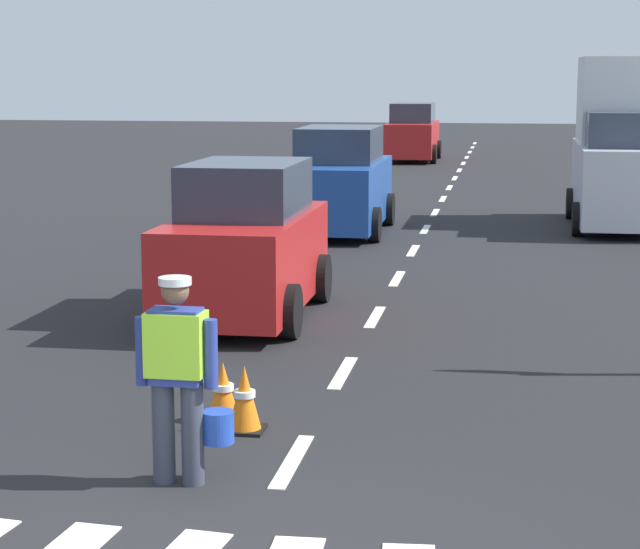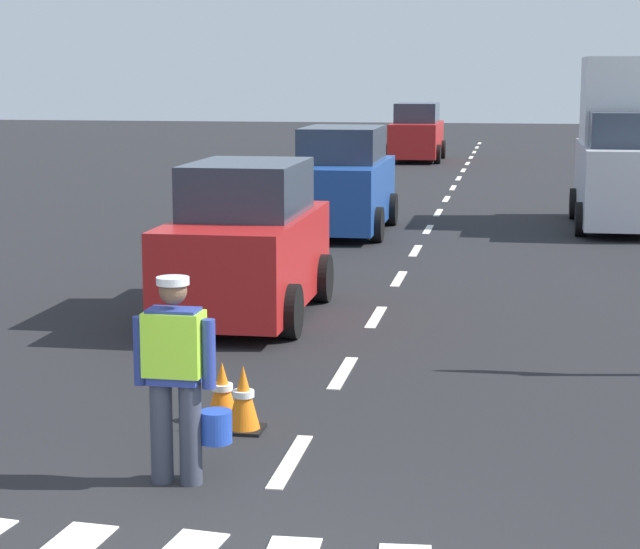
{
  "view_description": "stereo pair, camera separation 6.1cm",
  "coord_description": "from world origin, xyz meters",
  "px_view_note": "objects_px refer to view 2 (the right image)",
  "views": [
    {
      "loc": [
        1.78,
        -6.72,
        3.25
      ],
      "look_at": [
        -0.24,
        5.61,
        1.1
      ],
      "focal_mm": 66.6,
      "sensor_mm": 36.0,
      "label": 1
    },
    {
      "loc": [
        1.84,
        -6.71,
        3.25
      ],
      "look_at": [
        -0.24,
        5.61,
        1.1
      ],
      "focal_mm": 66.6,
      "sensor_mm": 36.0,
      "label": 2
    }
  ],
  "objects_px": {
    "road_worker": "(178,369)",
    "car_oncoming_second": "(342,184)",
    "delivery_truck": "(627,150)",
    "traffic_cone_near": "(243,399)",
    "car_oncoming_third": "(417,134)",
    "car_oncoming_lead": "(246,246)",
    "traffic_cone_far": "(222,392)"
  },
  "relations": [
    {
      "from": "road_worker",
      "to": "delivery_truck",
      "type": "bearing_deg",
      "value": 74.06
    },
    {
      "from": "traffic_cone_near",
      "to": "car_oncoming_third",
      "type": "height_order",
      "value": "car_oncoming_third"
    },
    {
      "from": "road_worker",
      "to": "car_oncoming_second",
      "type": "distance_m",
      "value": 15.03
    },
    {
      "from": "delivery_truck",
      "to": "car_oncoming_lead",
      "type": "bearing_deg",
      "value": -118.98
    },
    {
      "from": "traffic_cone_near",
      "to": "car_oncoming_third",
      "type": "xyz_separation_m",
      "value": [
        -1.33,
        33.35,
        0.67
      ]
    },
    {
      "from": "delivery_truck",
      "to": "car_oncoming_second",
      "type": "distance_m",
      "value": 6.07
    },
    {
      "from": "car_oncoming_lead",
      "to": "car_oncoming_third",
      "type": "bearing_deg",
      "value": 90.4
    },
    {
      "from": "delivery_truck",
      "to": "car_oncoming_lead",
      "type": "distance_m",
      "value": 11.89
    },
    {
      "from": "car_oncoming_third",
      "to": "car_oncoming_second",
      "type": "relative_size",
      "value": 1.02
    },
    {
      "from": "delivery_truck",
      "to": "car_oncoming_lead",
      "type": "relative_size",
      "value": 1.19
    },
    {
      "from": "traffic_cone_far",
      "to": "car_oncoming_second",
      "type": "relative_size",
      "value": 0.14
    },
    {
      "from": "traffic_cone_near",
      "to": "road_worker",
      "type": "bearing_deg",
      "value": -97.49
    },
    {
      "from": "traffic_cone_near",
      "to": "car_oncoming_lead",
      "type": "relative_size",
      "value": 0.16
    },
    {
      "from": "road_worker",
      "to": "delivery_truck",
      "type": "xyz_separation_m",
      "value": [
        4.81,
        16.84,
        0.68
      ]
    },
    {
      "from": "delivery_truck",
      "to": "car_oncoming_second",
      "type": "relative_size",
      "value": 1.1
    },
    {
      "from": "car_oncoming_second",
      "to": "car_oncoming_third",
      "type": "bearing_deg",
      "value": 90.58
    },
    {
      "from": "traffic_cone_near",
      "to": "car_oncoming_lead",
      "type": "xyz_separation_m",
      "value": [
        -1.13,
        5.03,
        0.65
      ]
    },
    {
      "from": "traffic_cone_near",
      "to": "traffic_cone_far",
      "type": "relative_size",
      "value": 1.08
    },
    {
      "from": "road_worker",
      "to": "delivery_truck",
      "type": "distance_m",
      "value": 17.53
    },
    {
      "from": "traffic_cone_near",
      "to": "car_oncoming_second",
      "type": "distance_m",
      "value": 13.63
    },
    {
      "from": "car_oncoming_second",
      "to": "traffic_cone_far",
      "type": "bearing_deg",
      "value": -86.29
    },
    {
      "from": "car_oncoming_lead",
      "to": "delivery_truck",
      "type": "bearing_deg",
      "value": 61.02
    },
    {
      "from": "delivery_truck",
      "to": "traffic_cone_near",
      "type": "bearing_deg",
      "value": -106.69
    },
    {
      "from": "traffic_cone_far",
      "to": "road_worker",
      "type": "bearing_deg",
      "value": -87.26
    },
    {
      "from": "car_oncoming_lead",
      "to": "car_oncoming_third",
      "type": "distance_m",
      "value": 28.32
    },
    {
      "from": "traffic_cone_far",
      "to": "car_oncoming_third",
      "type": "relative_size",
      "value": 0.13
    },
    {
      "from": "delivery_truck",
      "to": "car_oncoming_second",
      "type": "bearing_deg",
      "value": -162.21
    },
    {
      "from": "road_worker",
      "to": "traffic_cone_near",
      "type": "height_order",
      "value": "road_worker"
    },
    {
      "from": "road_worker",
      "to": "car_oncoming_third",
      "type": "distance_m",
      "value": 34.79
    },
    {
      "from": "traffic_cone_far",
      "to": "car_oncoming_lead",
      "type": "distance_m",
      "value": 4.87
    },
    {
      "from": "road_worker",
      "to": "delivery_truck",
      "type": "height_order",
      "value": "delivery_truck"
    },
    {
      "from": "traffic_cone_near",
      "to": "delivery_truck",
      "type": "xyz_separation_m",
      "value": [
        4.62,
        15.42,
        1.31
      ]
    }
  ]
}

